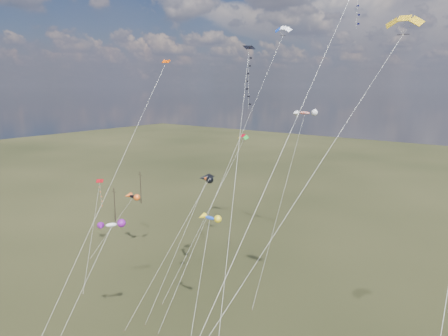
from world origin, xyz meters
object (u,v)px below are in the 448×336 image
Objects in this scene: utility_pole_far at (141,187)px; novelty_black_orange at (132,197)px; parafoil_yellow at (403,20)px; utility_pole_near at (115,206)px; diamond_black_high at (247,94)px.

utility_pole_far is 31.96m from novelty_black_orange.
parafoil_yellow is 49.29m from novelty_black_orange.
parafoil_yellow reaches higher than utility_pole_near.
novelty_black_orange reaches higher than utility_pole_near.
utility_pole_near is at bearing 159.15° from diamond_black_high.
novelty_black_orange is (14.88, -7.40, 6.31)m from utility_pole_near.
diamond_black_high is 35.84m from novelty_black_orange.
diamond_black_high reaches higher than utility_pole_far.
diamond_black_high reaches higher than utility_pole_near.
utility_pole_near is 16.12m from utility_pole_far.
utility_pole_near is 0.23× the size of parafoil_yellow.
parafoil_yellow is at bearing -13.13° from utility_pole_near.
parafoil_yellow reaches higher than utility_pole_far.
utility_pole_far is 0.73× the size of novelty_black_orange.
utility_pole_far is at bearing 157.31° from parafoil_yellow.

